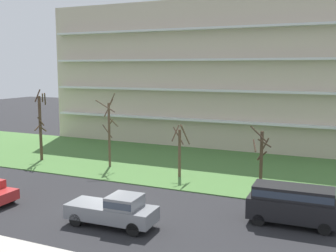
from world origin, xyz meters
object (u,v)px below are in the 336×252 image
Objects in this scene: van_black_center_right at (293,202)px; tree_center at (180,149)px; tree_far_left at (41,125)px; tree_left at (109,130)px; pickup_gray_near_left at (115,210)px; tree_right at (261,155)px.

tree_center is at bearing -36.41° from van_black_center_right.
tree_far_left is 1.03× the size of tree_left.
van_black_center_right is at bearing -34.65° from tree_center.
tree_far_left is 1.31× the size of pickup_gray_near_left.
tree_far_left reaches higher than tree_right.
tree_left is 19.21m from van_black_center_right.
tree_center reaches higher than van_black_center_right.
tree_center is (15.11, -0.25, -1.09)m from tree_far_left.
tree_far_left reaches higher than tree_center.
tree_right is at bearing 61.21° from pickup_gray_near_left.
van_black_center_right is (25.25, -7.26, -2.19)m from tree_far_left.
van_black_center_right is (10.14, -7.01, -1.10)m from tree_center.
tree_center is 11.61m from pickup_gray_near_left.
van_black_center_right is at bearing -65.49° from tree_right.
tree_left is 7.45m from tree_center.
tree_left is at bearing 175.04° from tree_center.
pickup_gray_near_left is at bearing -36.72° from tree_far_left.
tree_center is 0.89× the size of van_black_center_right.
pickup_gray_near_left is at bearing -116.81° from tree_right.
tree_center reaches higher than pickup_gray_near_left.
tree_left reaches higher than pickup_gray_near_left.
tree_right is (14.07, -0.13, -1.05)m from tree_left.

